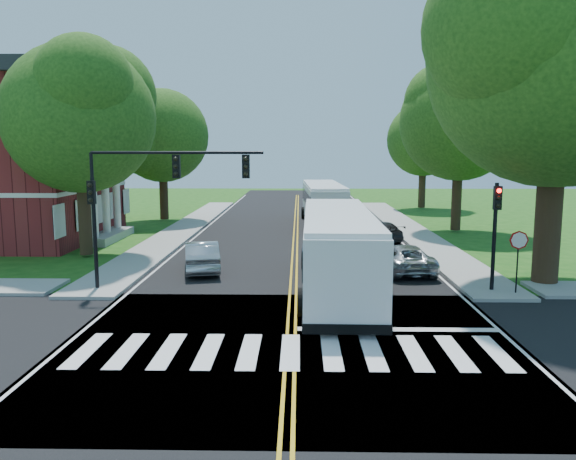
{
  "coord_description": "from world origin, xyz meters",
  "views": [
    {
      "loc": [
        0.25,
        -16.23,
        5.85
      ],
      "look_at": [
        -0.24,
        7.94,
        2.4
      ],
      "focal_mm": 35.0,
      "sensor_mm": 36.0,
      "label": 1
    }
  ],
  "objects_px": {
    "signal_ne": "(496,222)",
    "signal_nw": "(149,187)",
    "bus_lead": "(338,249)",
    "dark_sedan": "(380,231)",
    "bus_follow": "(323,203)",
    "suv": "(403,258)",
    "hatchback": "(202,256)"
  },
  "relations": [
    {
      "from": "signal_ne",
      "to": "bus_follow",
      "type": "xyz_separation_m",
      "value": [
        -6.07,
        21.27,
        -1.24
      ]
    },
    {
      "from": "bus_follow",
      "to": "suv",
      "type": "height_order",
      "value": "bus_follow"
    },
    {
      "from": "hatchback",
      "to": "signal_nw",
      "type": "bearing_deg",
      "value": 59.15
    },
    {
      "from": "signal_nw",
      "to": "suv",
      "type": "relative_size",
      "value": 1.49
    },
    {
      "from": "hatchback",
      "to": "signal_ne",
      "type": "bearing_deg",
      "value": 150.65
    },
    {
      "from": "bus_follow",
      "to": "hatchback",
      "type": "height_order",
      "value": "bus_follow"
    },
    {
      "from": "bus_follow",
      "to": "suv",
      "type": "relative_size",
      "value": 2.62
    },
    {
      "from": "signal_ne",
      "to": "suv",
      "type": "relative_size",
      "value": 0.91
    },
    {
      "from": "bus_lead",
      "to": "hatchback",
      "type": "height_order",
      "value": "bus_lead"
    },
    {
      "from": "bus_follow",
      "to": "signal_ne",
      "type": "bearing_deg",
      "value": 103.8
    },
    {
      "from": "bus_lead",
      "to": "dark_sedan",
      "type": "bearing_deg",
      "value": -104.62
    },
    {
      "from": "signal_nw",
      "to": "bus_follow",
      "type": "distance_m",
      "value": 22.89
    },
    {
      "from": "dark_sedan",
      "to": "bus_follow",
      "type": "bearing_deg",
      "value": -81.95
    },
    {
      "from": "bus_lead",
      "to": "signal_nw",
      "type": "bearing_deg",
      "value": 4.29
    },
    {
      "from": "signal_ne",
      "to": "bus_lead",
      "type": "xyz_separation_m",
      "value": [
        -6.35,
        0.42,
        -1.2
      ]
    },
    {
      "from": "signal_ne",
      "to": "dark_sedan",
      "type": "distance_m",
      "value": 13.81
    },
    {
      "from": "bus_lead",
      "to": "bus_follow",
      "type": "bearing_deg",
      "value": -89.65
    },
    {
      "from": "signal_nw",
      "to": "bus_lead",
      "type": "bearing_deg",
      "value": 3.19
    },
    {
      "from": "hatchback",
      "to": "suv",
      "type": "height_order",
      "value": "hatchback"
    },
    {
      "from": "hatchback",
      "to": "suv",
      "type": "bearing_deg",
      "value": 168.37
    },
    {
      "from": "signal_nw",
      "to": "bus_lead",
      "type": "height_order",
      "value": "signal_nw"
    },
    {
      "from": "signal_nw",
      "to": "hatchback",
      "type": "bearing_deg",
      "value": 71.06
    },
    {
      "from": "bus_lead",
      "to": "suv",
      "type": "bearing_deg",
      "value": -132.38
    },
    {
      "from": "hatchback",
      "to": "dark_sedan",
      "type": "distance_m",
      "value": 13.68
    },
    {
      "from": "bus_lead",
      "to": "hatchback",
      "type": "xyz_separation_m",
      "value": [
        -6.34,
        3.57,
        -1.01
      ]
    },
    {
      "from": "signal_nw",
      "to": "hatchback",
      "type": "distance_m",
      "value": 5.57
    },
    {
      "from": "suv",
      "to": "dark_sedan",
      "type": "height_order",
      "value": "suv"
    },
    {
      "from": "signal_ne",
      "to": "signal_nw",
      "type": "bearing_deg",
      "value": -179.95
    },
    {
      "from": "signal_nw",
      "to": "bus_follow",
      "type": "relative_size",
      "value": 0.57
    },
    {
      "from": "signal_nw",
      "to": "bus_lead",
      "type": "xyz_separation_m",
      "value": [
        7.71,
        0.43,
        -2.62
      ]
    },
    {
      "from": "signal_ne",
      "to": "dark_sedan",
      "type": "bearing_deg",
      "value": 101.47
    },
    {
      "from": "hatchback",
      "to": "suv",
      "type": "distance_m",
      "value": 9.77
    }
  ]
}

